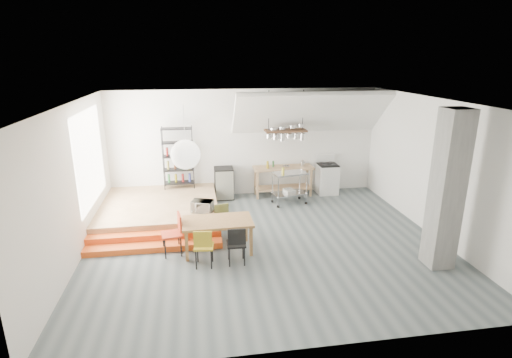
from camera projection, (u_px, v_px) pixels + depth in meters
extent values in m
plane|color=#4E585A|center=(266.00, 243.00, 9.16)|extent=(8.00, 8.00, 0.00)
cube|color=silver|center=(245.00, 143.00, 11.99)|extent=(8.00, 0.04, 3.20)
cube|color=silver|center=(73.00, 185.00, 8.09)|extent=(0.04, 7.00, 3.20)
cube|color=silver|center=(435.00, 169.00, 9.28)|extent=(0.04, 7.00, 3.20)
cube|color=white|center=(267.00, 102.00, 8.22)|extent=(8.00, 7.00, 0.02)
cube|color=white|center=(310.00, 113.00, 11.41)|extent=(4.40, 1.44, 1.32)
cube|color=white|center=(90.00, 158.00, 9.45)|extent=(0.02, 2.50, 2.20)
cube|color=olive|center=(160.00, 209.00, 10.62)|extent=(3.00, 3.00, 0.40)
cube|color=#E3551A|center=(154.00, 247.00, 8.82)|extent=(3.00, 0.35, 0.13)
cube|color=#E3551A|center=(155.00, 237.00, 9.13)|extent=(3.00, 0.35, 0.27)
cube|color=slate|center=(447.00, 191.00, 7.76)|extent=(0.50, 0.50, 3.20)
cube|color=olive|center=(283.00, 168.00, 12.04)|extent=(1.80, 0.60, 0.06)
cube|color=olive|center=(283.00, 188.00, 12.22)|extent=(1.70, 0.55, 0.04)
cube|color=olive|center=(307.00, 179.00, 12.50)|extent=(0.06, 0.06, 0.86)
cube|color=olive|center=(255.00, 181.00, 12.26)|extent=(0.06, 0.06, 0.86)
cube|color=olive|center=(311.00, 183.00, 12.08)|extent=(0.06, 0.06, 0.86)
cube|color=olive|center=(258.00, 185.00, 11.84)|extent=(0.06, 0.06, 0.86)
cube|color=white|center=(327.00, 179.00, 12.37)|extent=(0.60, 0.60, 0.90)
cube|color=black|center=(328.00, 165.00, 12.23)|extent=(0.58, 0.58, 0.03)
cube|color=white|center=(325.00, 158.00, 12.46)|extent=(0.60, 0.05, 0.25)
cylinder|color=black|center=(331.00, 162.00, 12.38)|extent=(0.18, 0.18, 0.02)
cylinder|color=black|center=(322.00, 163.00, 12.34)|extent=(0.18, 0.18, 0.02)
cylinder|color=black|center=(334.00, 165.00, 12.11)|extent=(0.18, 0.18, 0.02)
cylinder|color=black|center=(325.00, 165.00, 12.07)|extent=(0.18, 0.18, 0.02)
cube|color=#41281A|center=(286.00, 131.00, 11.50)|extent=(1.20, 0.50, 0.05)
cylinder|color=black|center=(269.00, 111.00, 11.26)|extent=(0.02, 0.02, 1.15)
cylinder|color=black|center=(303.00, 110.00, 11.41)|extent=(0.02, 0.02, 1.15)
cylinder|color=silver|center=(269.00, 136.00, 11.42)|extent=(0.16, 0.16, 0.12)
cylinder|color=silver|center=(276.00, 137.00, 11.46)|extent=(0.20, 0.20, 0.16)
cylinder|color=silver|center=(282.00, 137.00, 11.49)|extent=(0.16, 0.16, 0.20)
cylinder|color=silver|center=(289.00, 136.00, 11.51)|extent=(0.20, 0.20, 0.12)
cylinder|color=silver|center=(296.00, 136.00, 11.55)|extent=(0.16, 0.16, 0.16)
cylinder|color=silver|center=(303.00, 137.00, 11.58)|extent=(0.20, 0.20, 0.20)
cylinder|color=black|center=(193.00, 156.00, 11.73)|extent=(0.02, 0.02, 1.80)
cylinder|color=black|center=(164.00, 157.00, 11.61)|extent=(0.02, 0.02, 1.80)
cylinder|color=black|center=(193.00, 159.00, 11.39)|extent=(0.02, 0.02, 1.80)
cylinder|color=black|center=(163.00, 160.00, 11.27)|extent=(0.02, 0.02, 1.80)
cube|color=black|center=(180.00, 183.00, 11.72)|extent=(0.88, 0.38, 0.02)
cube|color=black|center=(179.00, 169.00, 11.60)|extent=(0.88, 0.38, 0.02)
cube|color=black|center=(178.00, 156.00, 11.48)|extent=(0.88, 0.38, 0.02)
cube|color=black|center=(177.00, 142.00, 11.37)|extent=(0.88, 0.38, 0.02)
cube|color=black|center=(176.00, 129.00, 11.25)|extent=(0.88, 0.38, 0.03)
cylinder|color=#388D45|center=(179.00, 178.00, 11.68)|extent=(0.07, 0.07, 0.24)
cylinder|color=olive|center=(179.00, 165.00, 11.56)|extent=(0.07, 0.07, 0.24)
cylinder|color=maroon|center=(178.00, 151.00, 11.44)|extent=(0.07, 0.07, 0.24)
cube|color=olive|center=(203.00, 212.00, 9.50)|extent=(0.60, 0.40, 0.03)
cylinder|color=black|center=(214.00, 212.00, 9.72)|extent=(0.02, 0.02, 0.13)
cylinder|color=black|center=(191.00, 213.00, 9.64)|extent=(0.02, 0.02, 0.13)
cylinder|color=black|center=(214.00, 217.00, 9.40)|extent=(0.02, 0.02, 0.13)
cylinder|color=black|center=(191.00, 219.00, 9.32)|extent=(0.02, 0.02, 0.13)
sphere|color=white|center=(186.00, 155.00, 8.06)|extent=(0.60, 0.60, 0.60)
cube|color=brown|center=(217.00, 222.00, 8.60)|extent=(1.52, 0.87, 0.06)
cube|color=brown|center=(246.00, 228.00, 9.16)|extent=(0.07, 0.07, 0.66)
cube|color=brown|center=(186.00, 232.00, 8.93)|extent=(0.07, 0.07, 0.66)
cube|color=brown|center=(251.00, 242.00, 8.48)|extent=(0.07, 0.07, 0.66)
cube|color=brown|center=(187.00, 247.00, 8.26)|extent=(0.07, 0.07, 0.66)
cube|color=#B3971E|center=(204.00, 246.00, 8.05)|extent=(0.42, 0.42, 0.04)
cube|color=#B3971E|center=(203.00, 239.00, 7.82)|extent=(0.36, 0.08, 0.33)
cylinder|color=black|center=(196.00, 260.00, 7.96)|extent=(0.03, 0.03, 0.42)
cylinder|color=black|center=(211.00, 260.00, 7.98)|extent=(0.03, 0.03, 0.42)
cylinder|color=black|center=(198.00, 253.00, 8.26)|extent=(0.03, 0.03, 0.42)
cylinder|color=black|center=(212.00, 252.00, 8.27)|extent=(0.03, 0.03, 0.42)
cube|color=black|center=(236.00, 244.00, 8.16)|extent=(0.39, 0.39, 0.04)
cube|color=black|center=(237.00, 237.00, 7.93)|extent=(0.36, 0.05, 0.33)
cylinder|color=black|center=(230.00, 257.00, 8.06)|extent=(0.03, 0.03, 0.42)
cylinder|color=black|center=(244.00, 257.00, 8.10)|extent=(0.03, 0.03, 0.42)
cylinder|color=black|center=(229.00, 251.00, 8.35)|extent=(0.03, 0.03, 0.42)
cylinder|color=black|center=(243.00, 250.00, 8.39)|extent=(0.03, 0.03, 0.42)
cube|color=olive|center=(224.00, 222.00, 9.29)|extent=(0.43, 0.43, 0.04)
cube|color=olive|center=(221.00, 210.00, 9.37)|extent=(0.34, 0.11, 0.32)
cylinder|color=black|center=(228.00, 227.00, 9.53)|extent=(0.03, 0.03, 0.40)
cylinder|color=black|center=(216.00, 229.00, 9.43)|extent=(0.03, 0.03, 0.40)
cylinder|color=black|center=(232.00, 232.00, 9.28)|extent=(0.03, 0.03, 0.40)
cylinder|color=black|center=(220.00, 233.00, 9.17)|extent=(0.03, 0.03, 0.40)
cube|color=red|center=(171.00, 234.00, 8.51)|extent=(0.48, 0.48, 0.04)
cube|color=red|center=(180.00, 222.00, 8.49)|extent=(0.11, 0.40, 0.36)
cylinder|color=black|center=(181.00, 247.00, 8.48)|extent=(0.03, 0.03, 0.46)
cylinder|color=black|center=(179.00, 240.00, 8.78)|extent=(0.03, 0.03, 0.46)
cylinder|color=black|center=(165.00, 249.00, 8.38)|extent=(0.03, 0.03, 0.46)
cylinder|color=black|center=(163.00, 242.00, 8.68)|extent=(0.03, 0.03, 0.46)
cube|color=silver|center=(290.00, 173.00, 11.35)|extent=(1.01, 0.68, 0.04)
cube|color=silver|center=(289.00, 193.00, 11.53)|extent=(1.01, 0.68, 0.03)
cylinder|color=silver|center=(300.00, 184.00, 11.83)|extent=(0.03, 0.03, 0.89)
sphere|color=black|center=(299.00, 198.00, 11.95)|extent=(0.08, 0.08, 0.08)
cylinder|color=silver|center=(272.00, 187.00, 11.55)|extent=(0.03, 0.03, 0.89)
sphere|color=black|center=(272.00, 201.00, 11.68)|extent=(0.08, 0.08, 0.08)
cylinder|color=silver|center=(307.00, 189.00, 11.42)|extent=(0.03, 0.03, 0.89)
sphere|color=black|center=(306.00, 203.00, 11.54)|extent=(0.08, 0.08, 0.08)
cylinder|color=silver|center=(278.00, 192.00, 11.14)|extent=(0.03, 0.03, 0.89)
sphere|color=black|center=(278.00, 206.00, 11.27)|extent=(0.08, 0.08, 0.08)
cube|color=black|center=(224.00, 183.00, 11.94)|extent=(0.55, 0.55, 0.94)
imported|color=beige|center=(202.00, 206.00, 9.45)|extent=(0.58, 0.48, 0.27)
imported|color=silver|center=(286.00, 166.00, 11.99)|extent=(0.24, 0.24, 0.05)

